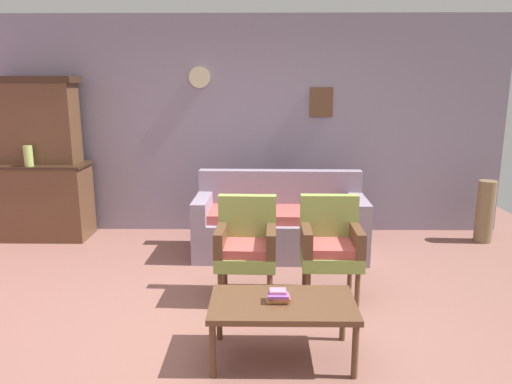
{
  "coord_description": "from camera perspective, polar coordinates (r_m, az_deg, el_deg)",
  "views": [
    {
      "loc": [
        0.17,
        -3.49,
        1.88
      ],
      "look_at": [
        0.11,
        1.08,
        0.85
      ],
      "focal_mm": 33.95,
      "sensor_mm": 36.0,
      "label": 1
    }
  ],
  "objects": [
    {
      "name": "ground_plane",
      "position": [
        3.97,
        -1.87,
        -15.57
      ],
      "size": [
        7.68,
        7.68,
        0.0
      ],
      "primitive_type": "plane",
      "color": "#84564C"
    },
    {
      "name": "vase_on_cabinet",
      "position": [
        6.24,
        -25.24,
        3.86
      ],
      "size": [
        0.1,
        0.1,
        0.24
      ],
      "primitive_type": "cylinder",
      "color": "#9FBA5B",
      "rests_on": "side_cabinet"
    },
    {
      "name": "cabinet_upper_hutch",
      "position": [
        6.43,
        -24.31,
        7.77
      ],
      "size": [
        0.99,
        0.38,
        1.03
      ],
      "color": "brown",
      "rests_on": "side_cabinet"
    },
    {
      "name": "book_stack_on_table",
      "position": [
        3.38,
        2.68,
        -12.2
      ],
      "size": [
        0.16,
        0.11,
        0.08
      ],
      "color": "tan",
      "rests_on": "coffee_table"
    },
    {
      "name": "coffee_table",
      "position": [
        3.42,
        3.16,
        -13.44
      ],
      "size": [
        1.0,
        0.56,
        0.42
      ],
      "color": "brown",
      "rests_on": "ground"
    },
    {
      "name": "side_cabinet",
      "position": [
        6.5,
        -23.82,
        -0.95
      ],
      "size": [
        1.16,
        0.55,
        0.93
      ],
      "color": "brown",
      "rests_on": "ground"
    },
    {
      "name": "floral_couch",
      "position": [
        5.44,
        2.83,
        -3.89
      ],
      "size": [
        1.89,
        0.84,
        0.9
      ],
      "color": "gray",
      "rests_on": "ground"
    },
    {
      "name": "armchair_near_cabinet",
      "position": [
        4.29,
        -1.13,
        -6.05
      ],
      "size": [
        0.54,
        0.51,
        0.9
      ],
      "color": "#849947",
      "rests_on": "ground"
    },
    {
      "name": "floor_vase_by_wall",
      "position": [
        6.42,
        25.39,
        -2.09
      ],
      "size": [
        0.21,
        0.21,
        0.75
      ],
      "primitive_type": "cylinder",
      "color": "olive",
      "rests_on": "ground"
    },
    {
      "name": "armchair_near_couch_end",
      "position": [
        4.36,
        8.76,
        -5.93
      ],
      "size": [
        0.53,
        0.5,
        0.9
      ],
      "color": "#849947",
      "rests_on": "ground"
    },
    {
      "name": "wall_back_with_decor",
      "position": [
        6.15,
        -0.85,
        7.78
      ],
      "size": [
        6.4,
        0.09,
        2.7
      ],
      "color": "gray",
      "rests_on": "ground"
    }
  ]
}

